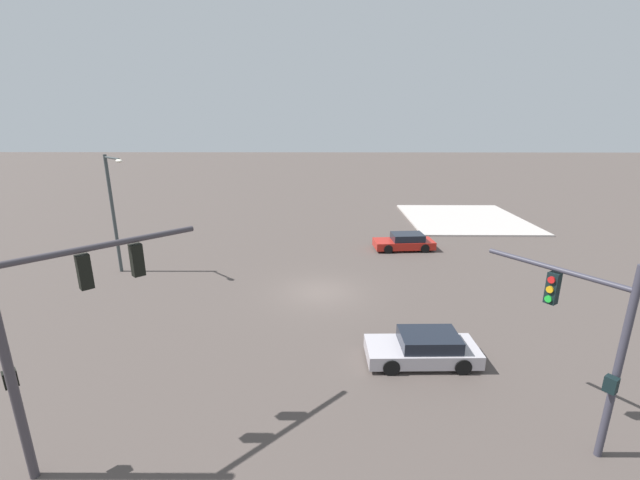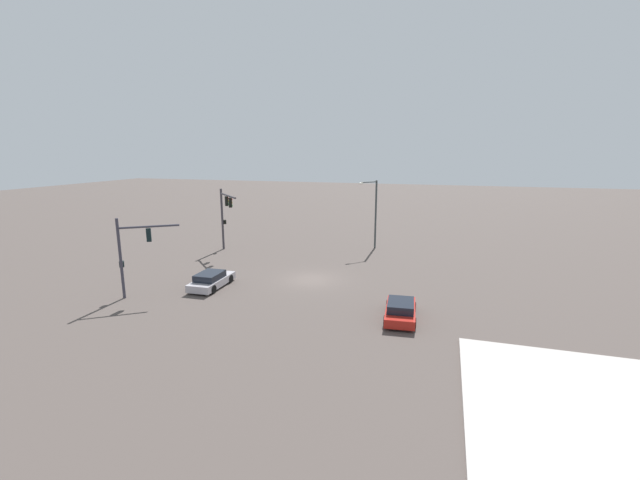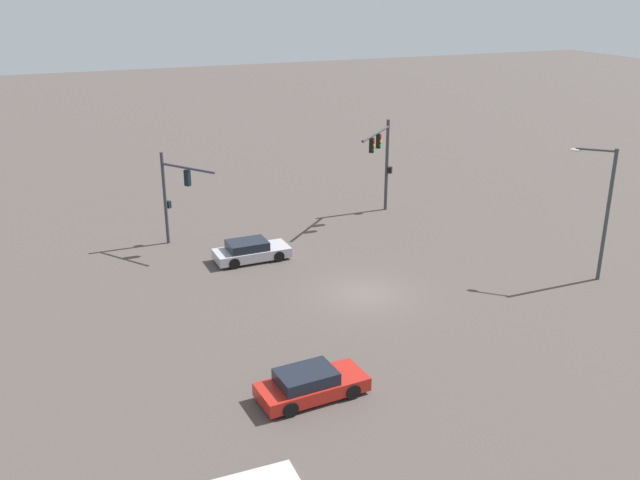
# 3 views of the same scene
# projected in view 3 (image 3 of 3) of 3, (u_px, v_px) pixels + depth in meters

# --- Properties ---
(ground_plane) EXTENTS (205.66, 205.66, 0.00)m
(ground_plane) POSITION_uv_depth(u_px,v_px,m) (365.00, 294.00, 36.50)
(ground_plane) COLOR #4E443F
(traffic_signal_near_corner) EXTENTS (3.77, 4.08, 6.44)m
(traffic_signal_near_corner) POSITION_uv_depth(u_px,v_px,m) (382.00, 154.00, 47.28)
(traffic_signal_near_corner) COLOR #3C383E
(traffic_signal_near_corner) RESTS_ON ground
(traffic_signal_opposite_side) EXTENTS (3.68, 2.51, 5.77)m
(traffic_signal_opposite_side) POSITION_uv_depth(u_px,v_px,m) (174.00, 189.00, 41.88)
(traffic_signal_opposite_side) COLOR #373542
(traffic_signal_opposite_side) RESTS_ON ground
(streetlamp_curved_arm) EXTENTS (1.76, 1.89, 7.28)m
(streetlamp_curved_arm) POSITION_uv_depth(u_px,v_px,m) (603.00, 204.00, 36.89)
(streetlamp_curved_arm) COLOR #384041
(streetlamp_curved_arm) RESTS_ON ground
(sedan_car_approaching) EXTENTS (2.03, 4.39, 1.21)m
(sedan_car_approaching) POSITION_uv_depth(u_px,v_px,m) (251.00, 251.00, 40.67)
(sedan_car_approaching) COLOR #B1AAB1
(sedan_car_approaching) RESTS_ON ground
(sedan_car_waiting_far) EXTENTS (2.15, 4.45, 1.21)m
(sedan_car_waiting_far) POSITION_uv_depth(u_px,v_px,m) (311.00, 384.00, 27.31)
(sedan_car_waiting_far) COLOR #B12017
(sedan_car_waiting_far) RESTS_ON ground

